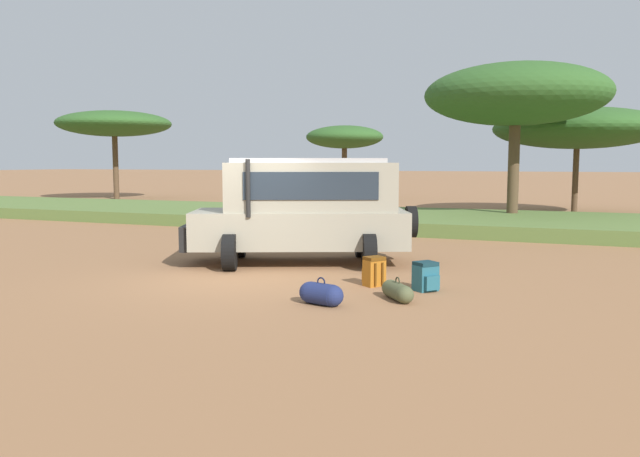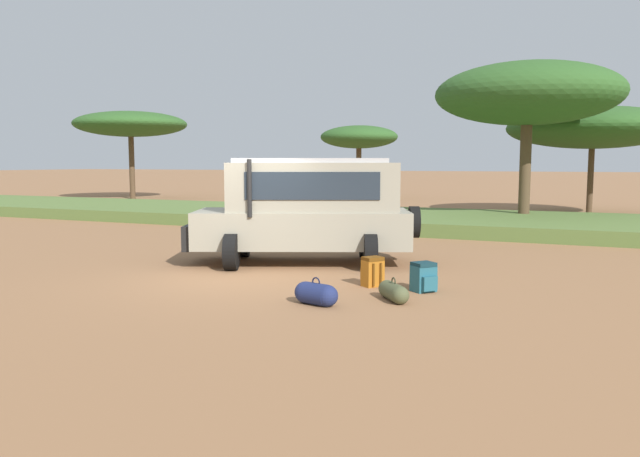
{
  "view_description": "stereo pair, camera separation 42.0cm",
  "coord_description": "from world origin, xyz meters",
  "px_view_note": "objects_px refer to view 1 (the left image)",
  "views": [
    {
      "loc": [
        6.26,
        -11.0,
        2.34
      ],
      "look_at": [
        1.49,
        0.74,
        1.0
      ],
      "focal_mm": 35.0,
      "sensor_mm": 36.0,
      "label": 1
    },
    {
      "loc": [
        6.65,
        -10.84,
        2.34
      ],
      "look_at": [
        1.49,
        0.74,
        1.0
      ],
      "focal_mm": 35.0,
      "sensor_mm": 36.0,
      "label": 2
    }
  ],
  "objects_px": {
    "backpack_cluster_center": "(374,272)",
    "duffel_bag_low_black_case": "(321,294)",
    "backpack_beside_front_wheel": "(426,277)",
    "acacia_tree_centre_back": "(516,95)",
    "acacia_tree_right_mid": "(578,129)",
    "acacia_tree_far_left": "(114,124)",
    "safari_vehicle": "(305,208)",
    "acacia_tree_left_mid": "(344,137)",
    "duffel_bag_soft_canvas": "(397,291)"
  },
  "relations": [
    {
      "from": "backpack_cluster_center",
      "to": "acacia_tree_far_left",
      "type": "xyz_separation_m",
      "value": [
        -23.68,
        20.87,
        4.5
      ]
    },
    {
      "from": "duffel_bag_soft_canvas",
      "to": "acacia_tree_centre_back",
      "type": "xyz_separation_m",
      "value": [
        0.6,
        14.38,
        4.69
      ]
    },
    {
      "from": "backpack_beside_front_wheel",
      "to": "duffel_bag_soft_canvas",
      "type": "distance_m",
      "value": 1.0
    },
    {
      "from": "backpack_cluster_center",
      "to": "duffel_bag_soft_canvas",
      "type": "height_order",
      "value": "backpack_cluster_center"
    },
    {
      "from": "duffel_bag_low_black_case",
      "to": "acacia_tree_left_mid",
      "type": "relative_size",
      "value": 0.16
    },
    {
      "from": "acacia_tree_far_left",
      "to": "acacia_tree_centre_back",
      "type": "height_order",
      "value": "acacia_tree_centre_back"
    },
    {
      "from": "acacia_tree_far_left",
      "to": "acacia_tree_centre_back",
      "type": "xyz_separation_m",
      "value": [
        25.02,
        -7.53,
        0.07
      ]
    },
    {
      "from": "duffel_bag_low_black_case",
      "to": "acacia_tree_far_left",
      "type": "relative_size",
      "value": 0.11
    },
    {
      "from": "backpack_cluster_center",
      "to": "duffel_bag_low_black_case",
      "type": "distance_m",
      "value": 1.89
    },
    {
      "from": "safari_vehicle",
      "to": "duffel_bag_low_black_case",
      "type": "height_order",
      "value": "safari_vehicle"
    },
    {
      "from": "safari_vehicle",
      "to": "acacia_tree_right_mid",
      "type": "distance_m",
      "value": 18.66
    },
    {
      "from": "duffel_bag_low_black_case",
      "to": "duffel_bag_soft_canvas",
      "type": "xyz_separation_m",
      "value": [
        1.08,
        0.82,
        -0.03
      ]
    },
    {
      "from": "duffel_bag_soft_canvas",
      "to": "acacia_tree_centre_back",
      "type": "distance_m",
      "value": 15.14
    },
    {
      "from": "acacia_tree_right_mid",
      "to": "safari_vehicle",
      "type": "bearing_deg",
      "value": -108.38
    },
    {
      "from": "backpack_beside_front_wheel",
      "to": "acacia_tree_centre_back",
      "type": "xyz_separation_m",
      "value": [
        0.33,
        13.43,
        4.58
      ]
    },
    {
      "from": "acacia_tree_left_mid",
      "to": "acacia_tree_centre_back",
      "type": "bearing_deg",
      "value": -49.78
    },
    {
      "from": "backpack_beside_front_wheel",
      "to": "acacia_tree_left_mid",
      "type": "height_order",
      "value": "acacia_tree_left_mid"
    },
    {
      "from": "backpack_cluster_center",
      "to": "acacia_tree_far_left",
      "type": "height_order",
      "value": "acacia_tree_far_left"
    },
    {
      "from": "safari_vehicle",
      "to": "backpack_beside_front_wheel",
      "type": "bearing_deg",
      "value": -31.71
    },
    {
      "from": "duffel_bag_low_black_case",
      "to": "acacia_tree_far_left",
      "type": "distance_m",
      "value": 32.9
    },
    {
      "from": "acacia_tree_far_left",
      "to": "duffel_bag_soft_canvas",
      "type": "bearing_deg",
      "value": -41.89
    },
    {
      "from": "acacia_tree_far_left",
      "to": "acacia_tree_right_mid",
      "type": "relative_size",
      "value": 0.95
    },
    {
      "from": "backpack_cluster_center",
      "to": "duffel_bag_soft_canvas",
      "type": "relative_size",
      "value": 0.75
    },
    {
      "from": "safari_vehicle",
      "to": "acacia_tree_centre_back",
      "type": "xyz_separation_m",
      "value": [
        3.64,
        11.38,
        3.55
      ]
    },
    {
      "from": "backpack_beside_front_wheel",
      "to": "acacia_tree_far_left",
      "type": "height_order",
      "value": "acacia_tree_far_left"
    },
    {
      "from": "backpack_beside_front_wheel",
      "to": "acacia_tree_far_left",
      "type": "relative_size",
      "value": 0.07
    },
    {
      "from": "duffel_bag_soft_canvas",
      "to": "acacia_tree_right_mid",
      "type": "xyz_separation_m",
      "value": [
        2.79,
        20.54,
        3.72
      ]
    },
    {
      "from": "safari_vehicle",
      "to": "backpack_cluster_center",
      "type": "relative_size",
      "value": 9.51
    },
    {
      "from": "acacia_tree_right_mid",
      "to": "backpack_cluster_center",
      "type": "bearing_deg",
      "value": -100.29
    },
    {
      "from": "acacia_tree_centre_back",
      "to": "acacia_tree_right_mid",
      "type": "height_order",
      "value": "acacia_tree_centre_back"
    },
    {
      "from": "safari_vehicle",
      "to": "backpack_cluster_center",
      "type": "bearing_deg",
      "value": -40.56
    },
    {
      "from": "acacia_tree_far_left",
      "to": "acacia_tree_centre_back",
      "type": "distance_m",
      "value": 26.13
    },
    {
      "from": "duffel_bag_low_black_case",
      "to": "acacia_tree_far_left",
      "type": "height_order",
      "value": "acacia_tree_far_left"
    },
    {
      "from": "duffel_bag_soft_canvas",
      "to": "acacia_tree_left_mid",
      "type": "distance_m",
      "value": 30.76
    },
    {
      "from": "duffel_bag_low_black_case",
      "to": "acacia_tree_left_mid",
      "type": "distance_m",
      "value": 31.14
    },
    {
      "from": "backpack_beside_front_wheel",
      "to": "backpack_cluster_center",
      "type": "bearing_deg",
      "value": 175.18
    },
    {
      "from": "backpack_beside_front_wheel",
      "to": "backpack_cluster_center",
      "type": "distance_m",
      "value": 1.02
    },
    {
      "from": "acacia_tree_right_mid",
      "to": "acacia_tree_left_mid",
      "type": "bearing_deg",
      "value": 150.8
    },
    {
      "from": "backpack_cluster_center",
      "to": "acacia_tree_centre_back",
      "type": "xyz_separation_m",
      "value": [
        1.35,
        13.34,
        4.57
      ]
    },
    {
      "from": "duffel_bag_soft_canvas",
      "to": "acacia_tree_left_mid",
      "type": "xyz_separation_m",
      "value": [
        -11.23,
        28.38,
        3.82
      ]
    },
    {
      "from": "duffel_bag_soft_canvas",
      "to": "acacia_tree_right_mid",
      "type": "height_order",
      "value": "acacia_tree_right_mid"
    },
    {
      "from": "backpack_beside_front_wheel",
      "to": "acacia_tree_right_mid",
      "type": "bearing_deg",
      "value": 82.67
    },
    {
      "from": "backpack_cluster_center",
      "to": "acacia_tree_far_left",
      "type": "bearing_deg",
      "value": 138.61
    },
    {
      "from": "backpack_beside_front_wheel",
      "to": "acacia_tree_centre_back",
      "type": "bearing_deg",
      "value": 88.6
    },
    {
      "from": "acacia_tree_left_mid",
      "to": "acacia_tree_centre_back",
      "type": "relative_size",
      "value": 0.75
    },
    {
      "from": "backpack_cluster_center",
      "to": "backpack_beside_front_wheel",
      "type": "bearing_deg",
      "value": -4.82
    },
    {
      "from": "backpack_beside_front_wheel",
      "to": "acacia_tree_centre_back",
      "type": "relative_size",
      "value": 0.08
    },
    {
      "from": "duffel_bag_low_black_case",
      "to": "acacia_tree_centre_back",
      "type": "distance_m",
      "value": 15.98
    },
    {
      "from": "safari_vehicle",
      "to": "duffel_bag_low_black_case",
      "type": "xyz_separation_m",
      "value": [
        1.96,
        -3.82,
        -1.11
      ]
    },
    {
      "from": "acacia_tree_centre_back",
      "to": "backpack_beside_front_wheel",
      "type": "bearing_deg",
      "value": -91.4
    }
  ]
}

